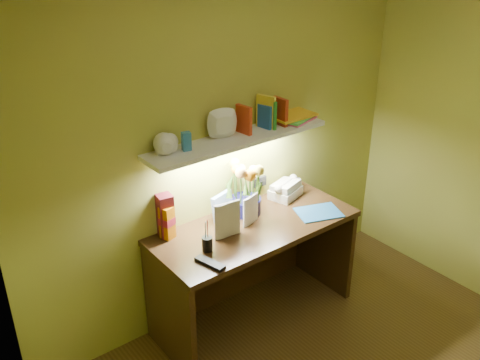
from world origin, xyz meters
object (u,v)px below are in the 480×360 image
at_px(desk, 254,272).
at_px(telephone, 286,188).
at_px(desk_clock, 295,184).
at_px(whisky_bottle, 167,218).
at_px(flower_bouquet, 246,188).

distance_m(desk, telephone, 0.64).
xyz_separation_m(telephone, desk_clock, (0.14, 0.05, -0.03)).
bearing_deg(whisky_bottle, desk, -22.12).
height_order(desk, flower_bouquet, flower_bouquet).
bearing_deg(desk, desk_clock, 21.96).
height_order(flower_bouquet, desk_clock, flower_bouquet).
xyz_separation_m(flower_bouquet, desk_clock, (0.51, 0.06, -0.15)).
height_order(desk, desk_clock, desk_clock).
distance_m(telephone, desk_clock, 0.15).
bearing_deg(flower_bouquet, telephone, 1.01).
bearing_deg(whisky_bottle, telephone, -2.28).
bearing_deg(desk, telephone, 22.61).
height_order(telephone, desk_clock, telephone).
xyz_separation_m(desk, telephone, (0.43, 0.18, 0.44)).
bearing_deg(telephone, flower_bouquet, 164.26).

